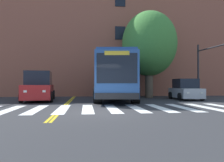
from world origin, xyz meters
name	(u,v)px	position (x,y,z in m)	size (l,w,h in m)	color
ground_plane	(95,112)	(0.00, 0.00, 0.00)	(120.00, 120.00, 0.00)	#303033
crosswalk	(88,109)	(-0.34, 1.34, 0.00)	(16.22, 4.26, 0.01)	white
lane_line_yellow_inner	(75,95)	(-1.77, 15.34, 0.00)	(0.12, 36.00, 0.01)	gold
lane_line_yellow_outer	(76,95)	(-1.61, 15.34, 0.00)	(0.12, 36.00, 0.01)	gold
city_bus	(116,77)	(1.97, 7.50, 1.87)	(3.98, 11.01, 3.46)	#2D5699
car_red_near_lane	(39,87)	(-4.06, 7.11, 1.06)	(2.63, 5.29, 2.24)	#AD1E1E
car_silver_far_lane	(185,90)	(7.78, 7.27, 0.79)	(2.17, 3.77, 1.72)	#B7BABF
traffic_light_near_corner	(211,61)	(9.81, 6.78, 3.23)	(0.64, 4.22, 4.86)	#28282D
street_tree_curbside_large	(149,44)	(5.48, 10.06, 5.11)	(6.64, 6.86, 8.23)	brown
building_facade	(114,45)	(3.09, 17.58, 6.31)	(38.97, 10.07, 12.61)	#9E5642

